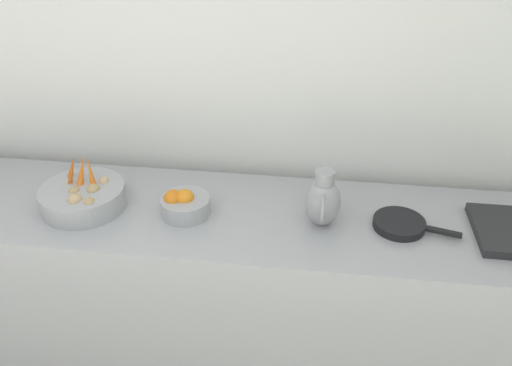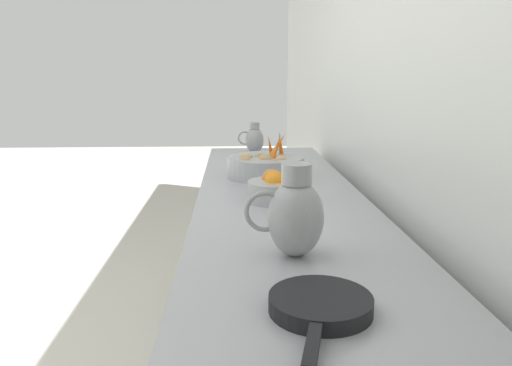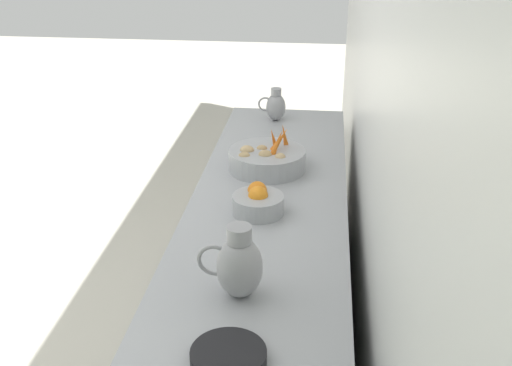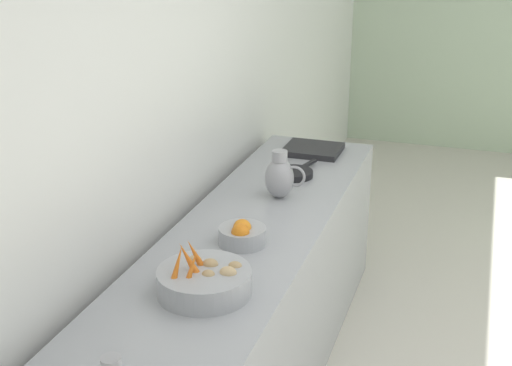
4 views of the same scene
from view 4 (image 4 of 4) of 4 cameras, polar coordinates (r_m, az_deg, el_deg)
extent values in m
cube|color=white|center=(3.65, -5.07, 8.93)|extent=(0.10, 8.25, 3.00)
cube|color=#9EA0A5|center=(3.45, -0.92, -10.73)|extent=(0.67, 3.03, 0.88)
cylinder|color=#9EA0A5|center=(2.73, -4.24, -8.01)|extent=(0.37, 0.37, 0.10)
torus|color=#9EA0A5|center=(2.75, -4.21, -8.80)|extent=(0.21, 0.21, 0.01)
cone|color=orange|center=(2.73, -4.95, -5.85)|extent=(0.09, 0.07, 0.15)
cone|color=orange|center=(2.70, -5.50, -6.24)|extent=(0.11, 0.04, 0.14)
cone|color=orange|center=(2.66, -5.22, -6.77)|extent=(0.05, 0.08, 0.13)
cone|color=orange|center=(2.66, -6.42, -6.62)|extent=(0.05, 0.09, 0.15)
ellipsoid|color=tan|center=(2.75, -3.73, -6.62)|extent=(0.06, 0.05, 0.05)
ellipsoid|color=tan|center=(2.68, -3.90, -7.48)|extent=(0.05, 0.04, 0.04)
ellipsoid|color=tan|center=(2.74, -1.71, -6.80)|extent=(0.06, 0.05, 0.04)
ellipsoid|color=tan|center=(2.79, -4.95, -6.26)|extent=(0.05, 0.04, 0.04)
ellipsoid|color=tan|center=(2.69, -2.28, -7.31)|extent=(0.07, 0.06, 0.05)
cylinder|color=#9EA0A5|center=(3.12, -1.12, -4.31)|extent=(0.21, 0.21, 0.08)
sphere|color=orange|center=(3.06, -1.28, -4.07)|extent=(0.08, 0.08, 0.08)
sphere|color=orange|center=(3.10, -1.13, -3.69)|extent=(0.08, 0.08, 0.08)
ellipsoid|color=#939399|center=(3.61, 1.92, 0.40)|extent=(0.15, 0.15, 0.21)
cylinder|color=#939399|center=(3.57, 1.94, 2.21)|extent=(0.08, 0.08, 0.06)
torus|color=#939399|center=(3.58, 3.18, 0.55)|extent=(0.11, 0.01, 0.11)
cylinder|color=#939399|center=(2.11, -11.71, -14.20)|extent=(0.06, 0.06, 0.04)
cube|color=#232326|center=(4.34, 4.65, 2.73)|extent=(0.34, 0.30, 0.04)
cylinder|color=black|center=(3.93, 3.09, 0.78)|extent=(0.22, 0.22, 0.03)
cube|color=black|center=(4.07, 4.36, 1.59)|extent=(0.06, 0.14, 0.02)
camera|label=1|loc=(3.32, 35.17, 16.01)|focal=36.69mm
camera|label=2|loc=(4.63, 8.45, 9.62)|focal=34.14mm
camera|label=3|loc=(5.05, 5.05, 18.60)|focal=43.23mm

